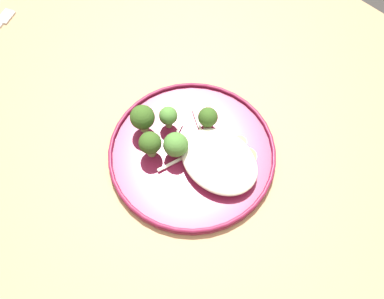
{
  "coord_description": "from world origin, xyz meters",
  "views": [
    {
      "loc": [
        0.19,
        -0.27,
        1.4
      ],
      "look_at": [
        -0.05,
        -0.03,
        0.76
      ],
      "focal_mm": 39.67,
      "sensor_mm": 36.0,
      "label": 1
    }
  ],
  "objects_px": {
    "broccoli_floret_small_sprig": "(143,118)",
    "broccoli_floret_center_pile": "(208,118)",
    "broccoli_floret_near_rim": "(176,145)",
    "dinner_plate": "(192,153)",
    "seared_scallop_right_edge": "(247,157)",
    "broccoli_floret_split_head": "(168,116)",
    "broccoli_floret_beside_noodles": "(150,144)",
    "seared_scallop_rear_pale": "(241,144)",
    "seared_scallop_half_hidden": "(211,168)",
    "seared_scallop_on_noodles": "(220,160)"
  },
  "relations": [
    {
      "from": "dinner_plate",
      "to": "seared_scallop_rear_pale",
      "type": "distance_m",
      "value": 0.09
    },
    {
      "from": "broccoli_floret_split_head",
      "to": "broccoli_floret_beside_noodles",
      "type": "distance_m",
      "value": 0.06
    },
    {
      "from": "seared_scallop_half_hidden",
      "to": "broccoli_floret_split_head",
      "type": "distance_m",
      "value": 0.12
    },
    {
      "from": "broccoli_floret_near_rim",
      "to": "seared_scallop_half_hidden",
      "type": "bearing_deg",
      "value": 15.22
    },
    {
      "from": "seared_scallop_right_edge",
      "to": "dinner_plate",
      "type": "bearing_deg",
      "value": -145.16
    },
    {
      "from": "broccoli_floret_split_head",
      "to": "broccoli_floret_small_sprig",
      "type": "relative_size",
      "value": 0.78
    },
    {
      "from": "seared_scallop_on_noodles",
      "to": "seared_scallop_right_edge",
      "type": "bearing_deg",
      "value": 51.24
    },
    {
      "from": "seared_scallop_right_edge",
      "to": "broccoli_floret_beside_noodles",
      "type": "relative_size",
      "value": 0.58
    },
    {
      "from": "seared_scallop_half_hidden",
      "to": "broccoli_floret_split_head",
      "type": "xyz_separation_m",
      "value": [
        -0.12,
        0.01,
        0.02
      ]
    },
    {
      "from": "dinner_plate",
      "to": "seared_scallop_right_edge",
      "type": "height_order",
      "value": "seared_scallop_right_edge"
    },
    {
      "from": "broccoli_floret_near_rim",
      "to": "broccoli_floret_beside_noodles",
      "type": "height_order",
      "value": "broccoli_floret_beside_noodles"
    },
    {
      "from": "seared_scallop_right_edge",
      "to": "broccoli_floret_split_head",
      "type": "relative_size",
      "value": 0.67
    },
    {
      "from": "dinner_plate",
      "to": "seared_scallop_half_hidden",
      "type": "xyz_separation_m",
      "value": [
        0.05,
        -0.0,
        0.01
      ]
    },
    {
      "from": "broccoli_floret_center_pile",
      "to": "broccoli_floret_near_rim",
      "type": "height_order",
      "value": "broccoli_floret_near_rim"
    },
    {
      "from": "seared_scallop_right_edge",
      "to": "seared_scallop_half_hidden",
      "type": "xyz_separation_m",
      "value": [
        -0.03,
        -0.06,
        -0.0
      ]
    },
    {
      "from": "seared_scallop_right_edge",
      "to": "seared_scallop_on_noodles",
      "type": "relative_size",
      "value": 0.98
    },
    {
      "from": "seared_scallop_right_edge",
      "to": "broccoli_floret_center_pile",
      "type": "distance_m",
      "value": 0.1
    },
    {
      "from": "broccoli_floret_split_head",
      "to": "seared_scallop_rear_pale",
      "type": "bearing_deg",
      "value": 25.2
    },
    {
      "from": "broccoli_floret_beside_noodles",
      "to": "broccoli_floret_center_pile",
      "type": "bearing_deg",
      "value": 73.62
    },
    {
      "from": "dinner_plate",
      "to": "seared_scallop_right_edge",
      "type": "xyz_separation_m",
      "value": [
        0.08,
        0.05,
        0.01
      ]
    },
    {
      "from": "broccoli_floret_split_head",
      "to": "broccoli_floret_center_pile",
      "type": "relative_size",
      "value": 1.01
    },
    {
      "from": "dinner_plate",
      "to": "seared_scallop_on_noodles",
      "type": "xyz_separation_m",
      "value": [
        0.05,
        0.02,
        0.01
      ]
    },
    {
      "from": "seared_scallop_right_edge",
      "to": "broccoli_floret_center_pile",
      "type": "height_order",
      "value": "broccoli_floret_center_pile"
    },
    {
      "from": "broccoli_floret_split_head",
      "to": "broccoli_floret_small_sprig",
      "type": "bearing_deg",
      "value": -124.81
    },
    {
      "from": "broccoli_floret_beside_noodles",
      "to": "broccoli_floret_small_sprig",
      "type": "bearing_deg",
      "value": 151.73
    },
    {
      "from": "broccoli_floret_small_sprig",
      "to": "broccoli_floret_center_pile",
      "type": "height_order",
      "value": "broccoli_floret_small_sprig"
    },
    {
      "from": "dinner_plate",
      "to": "seared_scallop_half_hidden",
      "type": "relative_size",
      "value": 8.54
    },
    {
      "from": "dinner_plate",
      "to": "broccoli_floret_center_pile",
      "type": "distance_m",
      "value": 0.07
    },
    {
      "from": "broccoli_floret_small_sprig",
      "to": "broccoli_floret_near_rim",
      "type": "distance_m",
      "value": 0.08
    },
    {
      "from": "broccoli_floret_small_sprig",
      "to": "broccoli_floret_near_rim",
      "type": "height_order",
      "value": "broccoli_floret_small_sprig"
    },
    {
      "from": "broccoli_floret_small_sprig",
      "to": "broccoli_floret_near_rim",
      "type": "bearing_deg",
      "value": 3.87
    },
    {
      "from": "broccoli_floret_center_pile",
      "to": "broccoli_floret_near_rim",
      "type": "relative_size",
      "value": 0.88
    },
    {
      "from": "broccoli_floret_small_sprig",
      "to": "broccoli_floret_beside_noodles",
      "type": "distance_m",
      "value": 0.05
    },
    {
      "from": "broccoli_floret_near_rim",
      "to": "broccoli_floret_split_head",
      "type": "bearing_deg",
      "value": 148.05
    },
    {
      "from": "dinner_plate",
      "to": "broccoli_floret_near_rim",
      "type": "relative_size",
      "value": 5.32
    },
    {
      "from": "broccoli_floret_center_pile",
      "to": "seared_scallop_on_noodles",
      "type": "bearing_deg",
      "value": -29.89
    },
    {
      "from": "seared_scallop_half_hidden",
      "to": "broccoli_floret_center_pile",
      "type": "distance_m",
      "value": 0.09
    },
    {
      "from": "broccoli_floret_split_head",
      "to": "broccoli_floret_near_rim",
      "type": "xyz_separation_m",
      "value": [
        0.05,
        -0.03,
        0.0
      ]
    },
    {
      "from": "seared_scallop_right_edge",
      "to": "broccoli_floret_beside_noodles",
      "type": "bearing_deg",
      "value": -140.43
    },
    {
      "from": "seared_scallop_on_noodles",
      "to": "seared_scallop_half_hidden",
      "type": "bearing_deg",
      "value": -92.93
    },
    {
      "from": "dinner_plate",
      "to": "seared_scallop_on_noodles",
      "type": "distance_m",
      "value": 0.05
    },
    {
      "from": "dinner_plate",
      "to": "broccoli_floret_split_head",
      "type": "bearing_deg",
      "value": 171.56
    },
    {
      "from": "broccoli_floret_center_pile",
      "to": "broccoli_floret_near_rim",
      "type": "xyz_separation_m",
      "value": [
        -0.0,
        -0.08,
        0.0
      ]
    },
    {
      "from": "seared_scallop_half_hidden",
      "to": "broccoli_floret_small_sprig",
      "type": "relative_size",
      "value": 0.55
    },
    {
      "from": "broccoli_floret_near_rim",
      "to": "broccoli_floret_beside_noodles",
      "type": "distance_m",
      "value": 0.04
    },
    {
      "from": "dinner_plate",
      "to": "broccoli_floret_beside_noodles",
      "type": "bearing_deg",
      "value": -134.0
    },
    {
      "from": "seared_scallop_right_edge",
      "to": "broccoli_floret_split_head",
      "type": "distance_m",
      "value": 0.15
    },
    {
      "from": "seared_scallop_rear_pale",
      "to": "broccoli_floret_beside_noodles",
      "type": "relative_size",
      "value": 0.45
    },
    {
      "from": "seared_scallop_rear_pale",
      "to": "broccoli_floret_split_head",
      "type": "relative_size",
      "value": 0.53
    },
    {
      "from": "seared_scallop_right_edge",
      "to": "broccoli_floret_center_pile",
      "type": "relative_size",
      "value": 0.68
    }
  ]
}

